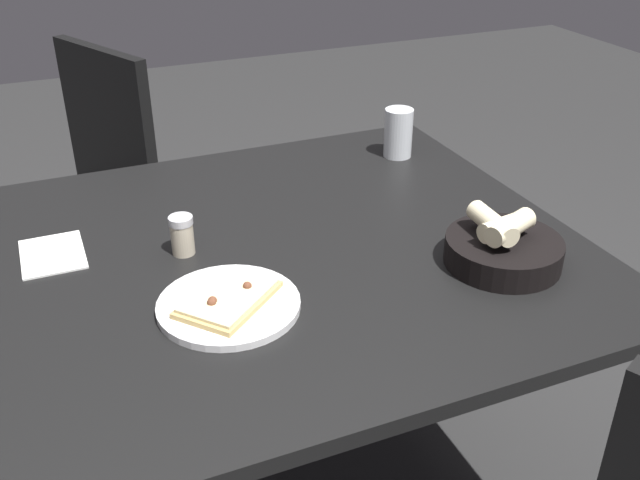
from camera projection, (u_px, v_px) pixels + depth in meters
The scene contains 7 objects.
dining_table at pixel (285, 268), 1.48m from camera, with size 1.06×1.17×0.72m.
pizza_plate at pixel (229, 303), 1.26m from camera, with size 0.25×0.25×0.04m.
bread_basket at pixel (503, 247), 1.38m from camera, with size 0.22×0.22×0.11m.
beer_glass at pixel (398, 135), 1.84m from camera, with size 0.07×0.07×0.13m.
pepper_shaker at pixel (182, 237), 1.41m from camera, with size 0.05×0.05×0.08m.
napkin at pixel (53, 254), 1.42m from camera, with size 0.16×0.12×0.00m.
chair_near at pixel (83, 186), 2.15m from camera, with size 0.58×0.58×0.93m.
Camera 1 is at (1.19, -0.42, 1.44)m, focal length 40.34 mm.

